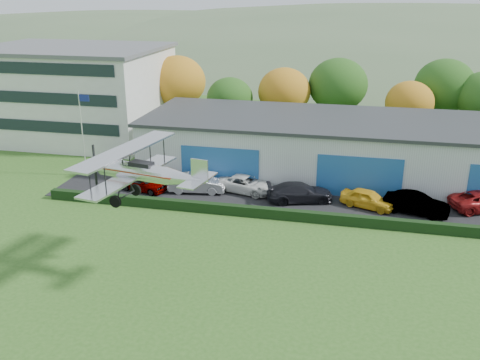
% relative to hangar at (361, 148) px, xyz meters
% --- Properties ---
extents(ground, '(300.00, 300.00, 0.00)m').
position_rel_hangar_xyz_m(ground, '(-5.00, -27.98, -2.66)').
color(ground, '#2D581B').
rests_on(ground, ground).
extents(apron, '(48.00, 9.00, 0.05)m').
position_rel_hangar_xyz_m(apron, '(-2.00, -6.98, -2.63)').
color(apron, black).
rests_on(apron, ground).
extents(hedge, '(46.00, 0.60, 0.80)m').
position_rel_hangar_xyz_m(hedge, '(-2.00, -11.78, -2.26)').
color(hedge, black).
rests_on(hedge, ground).
extents(hangar, '(40.60, 12.60, 5.30)m').
position_rel_hangar_xyz_m(hangar, '(0.00, 0.00, 0.00)').
color(hangar, '#B2B7BC').
rests_on(hangar, ground).
extents(office_block, '(20.60, 15.60, 10.40)m').
position_rel_hangar_xyz_m(office_block, '(-33.00, 7.02, 2.56)').
color(office_block, silver).
rests_on(office_block, ground).
extents(flagpole, '(1.05, 0.10, 8.00)m').
position_rel_hangar_xyz_m(flagpole, '(-24.88, -5.98, 2.13)').
color(flagpole, silver).
rests_on(flagpole, ground).
extents(tree_belt, '(75.70, 13.22, 10.12)m').
position_rel_hangar_xyz_m(tree_belt, '(-4.15, 12.64, 2.95)').
color(tree_belt, '#3D2614').
rests_on(tree_belt, ground).
extents(distant_hills, '(430.00, 196.00, 56.00)m').
position_rel_hangar_xyz_m(distant_hills, '(-9.38, 112.02, -15.70)').
color(distant_hills, '#4C6642').
rests_on(distant_hills, ground).
extents(car_0, '(4.75, 2.82, 1.52)m').
position_rel_hangar_xyz_m(car_0, '(-18.28, -8.53, -1.85)').
color(car_0, gray).
rests_on(car_0, apron).
extents(car_1, '(5.07, 2.40, 1.60)m').
position_rel_hangar_xyz_m(car_1, '(-13.55, -7.87, -1.80)').
color(car_1, silver).
rests_on(car_1, apron).
extents(car_2, '(5.52, 3.57, 1.41)m').
position_rel_hangar_xyz_m(car_2, '(-9.46, -6.92, -1.90)').
color(car_2, silver).
rests_on(car_2, apron).
extents(car_3, '(5.84, 3.69, 1.58)m').
position_rel_hangar_xyz_m(car_3, '(-4.67, -8.01, -1.82)').
color(car_3, black).
rests_on(car_3, apron).
extents(car_4, '(4.67, 3.18, 1.48)m').
position_rel_hangar_xyz_m(car_4, '(0.80, -8.09, -1.87)').
color(car_4, gold).
rests_on(car_4, apron).
extents(car_5, '(5.22, 2.91, 1.63)m').
position_rel_hangar_xyz_m(car_5, '(4.47, -8.54, -1.79)').
color(car_5, gray).
rests_on(car_5, apron).
extents(biplane, '(7.76, 8.86, 3.29)m').
position_rel_hangar_xyz_m(biplane, '(-12.36, -21.73, 4.10)').
color(biplane, silver).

